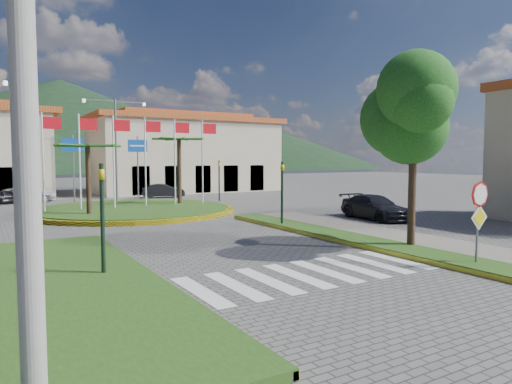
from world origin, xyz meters
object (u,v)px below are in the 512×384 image
white_van (27,194)px  stop_sign (479,209)px  car_side_right (375,207)px  car_dark_a (6,197)px  utility_pole (23,63)px  car_dark_b (164,191)px  roundabout_island (133,209)px  deciduous_tree (414,108)px

white_van → stop_sign: bearing=-163.1°
stop_sign → car_side_right: stop_sign is taller
stop_sign → car_dark_a: stop_sign is taller
utility_pole → white_van: 33.26m
stop_sign → utility_pole: bearing=-171.0°
stop_sign → white_van: size_ratio=0.63×
car_side_right → car_dark_a: bearing=135.8°
stop_sign → car_dark_b: 29.29m
utility_pole → car_dark_b: (12.76, 31.23, -3.90)m
roundabout_island → car_dark_b: (5.25, 9.23, 0.42)m
deciduous_tree → stop_sign: bearing=-101.2°
deciduous_tree → car_dark_b: size_ratio=1.88×
utility_pole → white_van: size_ratio=2.13×
stop_sign → deciduous_tree: 4.59m
car_dark_b → car_side_right: size_ratio=0.79×
car_dark_a → car_dark_b: car_dark_b is taller
car_dark_a → stop_sign: bearing=-175.5°
deciduous_tree → utility_pole: bearing=-159.0°
car_dark_a → roundabout_island: bearing=-163.1°
car_dark_a → car_side_right: size_ratio=0.69×
roundabout_island → car_dark_a: (-6.59, 9.99, 0.36)m
stop_sign → car_dark_a: (-11.48, 30.03, -1.26)m
roundabout_island → car_dark_a: 11.98m
deciduous_tree → car_dark_b: bearing=90.5°
roundabout_island → car_dark_b: size_ratio=3.51×
roundabout_island → deciduous_tree: 18.55m
white_van → car_side_right: car_side_right is taller
deciduous_tree → car_side_right: bearing=53.3°
roundabout_island → car_dark_a: roundabout_island is taller
utility_pole → car_dark_b: size_ratio=2.49×
roundabout_island → stop_sign: 20.69m
roundabout_island → white_van: size_ratio=3.01×
deciduous_tree → roundabout_island: bearing=107.9°
stop_sign → car_side_right: (5.65, 9.82, -1.13)m
stop_sign → utility_pole: utility_pole is taller
car_side_right → car_dark_b: bearing=110.7°
utility_pole → car_side_right: (18.05, 11.79, -3.84)m
utility_pole → white_van: utility_pole is taller
car_dark_b → car_side_right: (5.30, -19.44, 0.07)m
roundabout_island → white_van: bearing=115.3°
deciduous_tree → white_van: size_ratio=1.61×
roundabout_island → white_van: 12.12m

